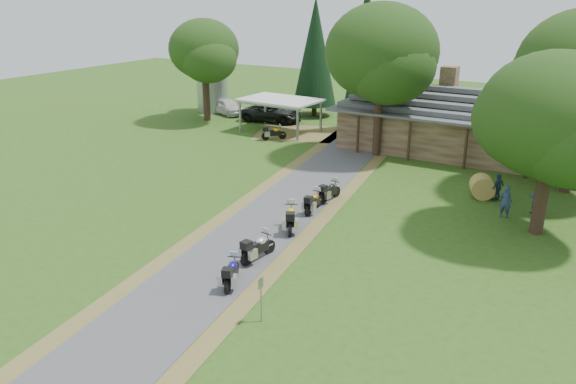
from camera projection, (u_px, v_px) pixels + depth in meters
The scene contains 23 objects.
ground at pixel (225, 258), 25.88m from camera, with size 120.00×120.00×0.00m, color #2D5417.
driveway at pixel (263, 226), 29.36m from camera, with size 46.00×46.00×0.00m, color #49494C.
lodge at pixel (482, 122), 41.65m from camera, with size 21.40×9.40×4.90m, color #503C29, non-canonical shape.
silo at pixel (212, 80), 56.46m from camera, with size 3.12×3.12×6.34m, color gray.
carport at pixel (280, 115), 48.63m from camera, with size 6.60×4.40×2.86m, color silver, non-canonical shape.
car_white_sedan at pixel (227, 104), 55.72m from camera, with size 5.88×2.48×1.96m, color silver.
car_dark_suv at pixel (272, 109), 52.46m from camera, with size 6.27×2.67×2.40m, color black.
motorcycle_row_a at pixel (231, 271), 23.33m from camera, with size 1.85×0.60×1.26m, color #171193, non-canonical shape.
motorcycle_row_b at pixel (258, 246), 25.51m from camera, with size 1.98×0.65×1.35m, color #B3B7BB, non-canonical shape.
motorcycle_row_c at pixel (291, 217), 28.69m from camera, with size 2.12×0.69×1.45m, color yellow, non-canonical shape.
motorcycle_row_d at pixel (314, 201), 31.10m from camera, with size 1.87×0.61×1.28m, color #B4631A, non-canonical shape.
motorcycle_row_e at pixel (330, 190), 32.76m from camera, with size 1.88×0.61×1.28m, color black, non-canonical shape.
motorcycle_carport_a at pixel (274, 132), 46.23m from camera, with size 1.84×0.60×1.26m, color #EAA308, non-canonical shape.
person_a at pixel (506, 199), 30.21m from camera, with size 0.60×0.44×2.13m, color navy.
person_b at pixel (537, 196), 30.67m from camera, with size 0.60×0.43×2.10m, color navy.
person_c at pixel (498, 185), 32.69m from camera, with size 0.55×0.39×1.93m, color navy.
hay_bale at pixel (482, 187), 33.23m from camera, with size 1.35×1.35×1.24m, color #A1883B.
sign_post at pixel (261, 300), 20.60m from camera, with size 0.33×0.06×1.85m, color gray, non-canonical shape.
oak_lodge_left at pixel (380, 73), 40.06m from camera, with size 8.04×8.04×12.23m, color #193610, non-canonical shape.
oak_driveway at pixel (551, 139), 26.93m from camera, with size 7.21×7.21×9.79m, color #193610, non-canonical shape.
oak_silo at pixel (205, 63), 51.58m from camera, with size 6.42×6.42×10.68m, color #193610, non-canonical shape.
cedar_near at pixel (365, 57), 47.64m from camera, with size 3.69×3.69×12.60m, color black.
cedar_far at pixel (315, 58), 53.55m from camera, with size 4.21×4.21×11.20m, color black.
Camera 1 is at (14.32, -18.62, 11.63)m, focal length 35.00 mm.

